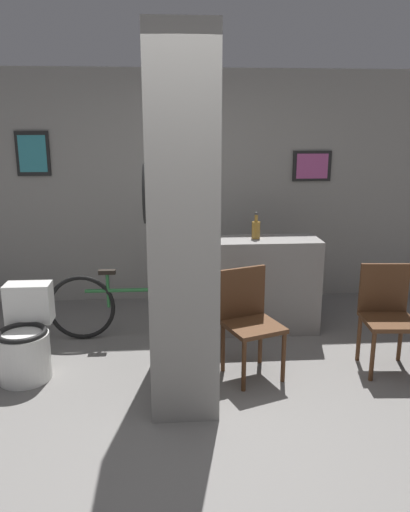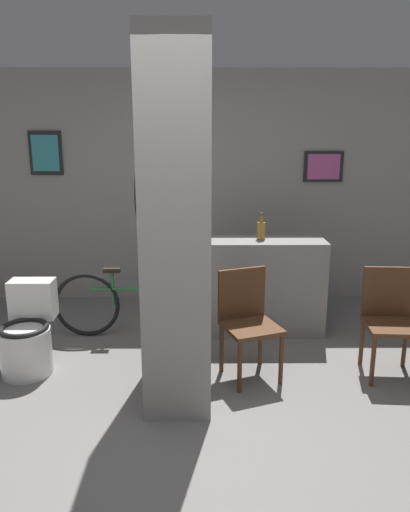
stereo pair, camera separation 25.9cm
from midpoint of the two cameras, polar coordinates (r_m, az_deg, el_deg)
ground_plane at (r=3.66m, az=-3.66°, el=-18.43°), size 14.00×14.00×0.00m
wall_back at (r=5.73m, az=-4.15°, el=7.70°), size 8.00×0.09×2.60m
pillar_center at (r=3.65m, az=-4.74°, el=3.67°), size 0.50×1.04×2.60m
counter_shelf at (r=4.96m, az=4.67°, el=-3.31°), size 1.16×0.44×0.93m
toilet at (r=4.40m, az=-21.48°, el=-9.04°), size 0.42×0.58×0.72m
chair_near_pillar at (r=4.08m, az=3.21°, el=-7.02°), size 0.53×0.53×0.88m
chair_by_doorway at (r=4.40m, az=18.50°, el=-6.14°), size 0.44×0.44×0.88m
bicycle at (r=4.86m, az=-9.41°, el=-5.54°), size 1.66×0.42×0.69m
bottle_tall at (r=4.84m, az=4.32°, el=3.10°), size 0.08×0.08×0.26m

